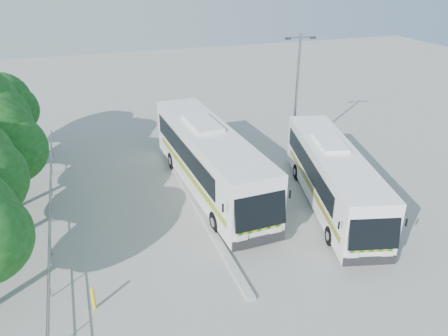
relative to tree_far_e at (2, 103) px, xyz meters
name	(u,v)px	position (x,y,z in m)	size (l,w,h in m)	color
ground	(248,218)	(12.63, -13.30, -3.89)	(100.00, 100.00, 0.00)	gray
kerb_divider	(197,206)	(10.33, -11.30, -3.81)	(0.40, 16.00, 0.15)	#B2B2AD
railing	(50,201)	(2.63, -9.30, -3.15)	(0.06, 22.00, 1.00)	gray
tree_far_e	(2,103)	(0.00, 0.00, 0.00)	(4.54, 4.28, 5.92)	#382314
coach_main	(210,159)	(11.63, -9.59, -1.82)	(3.39, 13.73, 3.78)	silver
coach_adjacent	(332,176)	(17.49, -13.52, -2.07)	(5.37, 12.18, 3.32)	white
lamppost	(297,92)	(18.77, -6.50, 0.73)	(2.05, 0.46, 8.37)	gray
bollard	(93,299)	(4.26, -17.59, -3.39)	(0.14, 0.14, 1.00)	yellow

